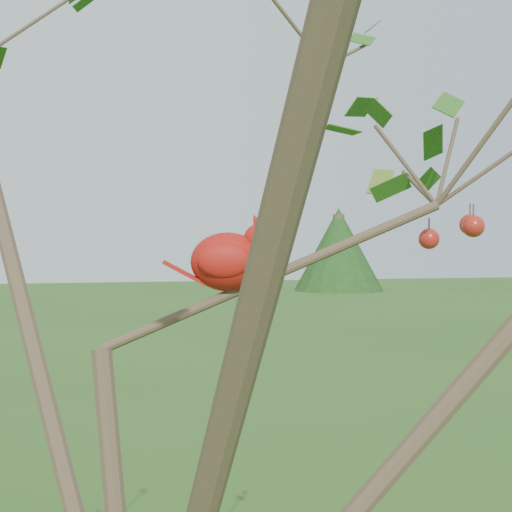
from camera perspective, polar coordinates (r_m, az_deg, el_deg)
The scene contains 3 objects.
crabapple_tree at distance 1.11m, azimuth -8.19°, elevation 0.58°, with size 2.35×2.05×2.95m.
cardinal at distance 1.24m, azimuth -1.98°, elevation -0.21°, with size 0.21×0.12×0.15m.
distant_trees at distance 26.56m, azimuth -16.87°, elevation -0.14°, with size 44.48×15.18×3.84m.
Camera 1 is at (-0.09, -1.13, 2.13)m, focal length 50.00 mm.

